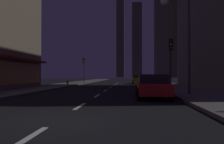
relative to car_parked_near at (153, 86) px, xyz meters
The scene contains 14 objects.
ground_plane 25.32m from the car_parked_near, 98.18° to the left, with size 78.00×136.00×0.10m, color black.
sidewalk_right 25.29m from the car_parked_near, 82.27° to the left, with size 4.00×76.00×0.15m, color #605E59.
sidewalk_left 27.21m from the car_parked_near, 112.94° to the left, with size 4.00×76.00×0.15m, color #605E59.
lane_marking_center 9.95m from the car_parked_near, 111.27° to the left, with size 0.16×38.60×0.01m.
skyscraper_distant_tall 139.67m from the car_parked_near, 93.29° to the left, with size 5.08×5.75×76.13m, color #615C49.
skyscraper_distant_mid 112.32m from the car_parked_near, 88.73° to the left, with size 5.30×5.41×41.18m, color #524E3E.
skyscraper_distant_short 120.28m from the car_parked_near, 81.96° to the left, with size 7.39×7.39×50.56m, color brown.
skyscraper_distant_slender 127.23m from the car_parked_near, 79.43° to the left, with size 6.53×7.93×60.93m, color #423F31.
car_parked_near is the anchor object (origin of this frame).
car_parked_far 22.88m from the car_parked_near, 90.00° to the left, with size 1.98×4.24×1.45m.
fire_hydrant_far_left 17.77m from the car_parked_near, 122.32° to the left, with size 0.42×0.30×0.65m.
traffic_light_near_right 5.50m from the car_parked_near, 67.29° to the left, with size 0.32×0.48×4.20m.
traffic_light_far_left 25.33m from the car_parked_near, 111.16° to the left, with size 0.32×0.48×4.20m.
street_lamp_right 4.98m from the car_parked_near, 43.99° to the left, with size 1.96×0.56×6.58m.
Camera 1 is at (2.25, -6.71, 1.39)m, focal length 35.95 mm.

